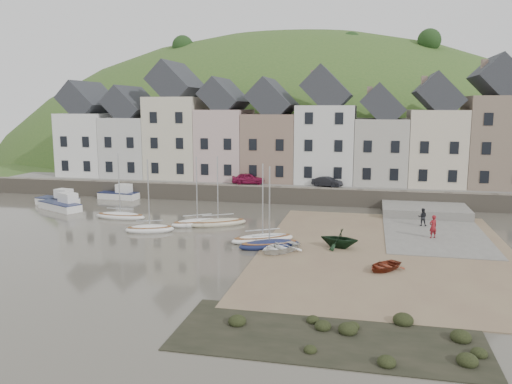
% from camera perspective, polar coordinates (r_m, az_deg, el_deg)
% --- Properties ---
extents(ground, '(160.00, 160.00, 0.00)m').
position_cam_1_polar(ground, '(39.93, -1.87, -5.63)').
color(ground, '#484439').
rests_on(ground, ground).
extents(quay_land, '(90.00, 30.00, 1.50)m').
position_cam_1_polar(quay_land, '(70.67, 4.55, 1.57)').
color(quay_land, '#365722').
rests_on(quay_land, ground).
extents(quay_street, '(70.00, 7.00, 0.10)m').
position_cam_1_polar(quay_street, '(59.30, 3.02, 0.85)').
color(quay_street, slate).
rests_on(quay_street, quay_land).
extents(seawall, '(70.00, 1.20, 1.80)m').
position_cam_1_polar(seawall, '(55.99, 2.43, -0.32)').
color(seawall, slate).
rests_on(seawall, ground).
extents(beach, '(18.00, 26.00, 0.06)m').
position_cam_1_polar(beach, '(38.78, 14.19, -6.33)').
color(beach, brown).
rests_on(beach, ground).
extents(slipway, '(8.00, 18.00, 0.12)m').
position_cam_1_polar(slipway, '(46.82, 18.83, -3.81)').
color(slipway, slate).
rests_on(slipway, ground).
extents(hillside, '(134.40, 84.00, 84.00)m').
position_cam_1_polar(hillside, '(102.44, 3.81, -6.68)').
color(hillside, '#365722').
rests_on(hillside, ground).
extents(townhouse_terrace, '(61.05, 8.00, 13.93)m').
position_cam_1_polar(townhouse_terrace, '(61.92, 5.22, 6.56)').
color(townhouse_terrace, white).
rests_on(townhouse_terrace, quay_land).
extents(sailboat_0, '(4.96, 1.59, 6.32)m').
position_cam_1_polar(sailboat_0, '(50.00, -14.75, -2.56)').
color(sailboat_0, white).
rests_on(sailboat_0, ground).
extents(sailboat_1, '(4.32, 2.75, 6.32)m').
position_cam_1_polar(sailboat_1, '(44.19, -11.66, -3.99)').
color(sailboat_1, white).
rests_on(sailboat_1, ground).
extents(sailboat_2, '(5.22, 3.97, 6.32)m').
position_cam_1_polar(sailboat_2, '(45.72, -4.21, -3.38)').
color(sailboat_2, beige).
rests_on(sailboat_2, ground).
extents(sailboat_3, '(4.76, 3.83, 6.32)m').
position_cam_1_polar(sailboat_3, '(45.81, -6.49, -3.38)').
color(sailboat_3, white).
rests_on(sailboat_3, ground).
extents(sailboat_4, '(5.11, 3.90, 6.32)m').
position_cam_1_polar(sailboat_4, '(40.16, 0.74, -5.15)').
color(sailboat_4, white).
rests_on(sailboat_4, ground).
extents(sailboat_5, '(4.85, 3.51, 6.32)m').
position_cam_1_polar(sailboat_5, '(38.48, 1.48, -5.80)').
color(sailboat_5, '#151D44').
rests_on(sailboat_5, ground).
extents(motorboat_0, '(4.99, 2.66, 1.70)m').
position_cam_1_polar(motorboat_0, '(58.93, -20.94, -0.77)').
color(motorboat_0, white).
rests_on(motorboat_0, ground).
extents(motorboat_1, '(5.72, 4.02, 1.70)m').
position_cam_1_polar(motorboat_1, '(56.05, -20.68, -1.25)').
color(motorboat_1, white).
rests_on(motorboat_1, ground).
extents(motorboat_2, '(4.64, 2.13, 1.70)m').
position_cam_1_polar(motorboat_2, '(60.64, -14.82, -0.18)').
color(motorboat_2, white).
rests_on(motorboat_2, ground).
extents(rowboat_white, '(3.92, 4.12, 0.69)m').
position_cam_1_polar(rowboat_white, '(37.18, 2.61, -6.13)').
color(rowboat_white, white).
rests_on(rowboat_white, beach).
extents(rowboat_green, '(3.20, 2.90, 1.47)m').
position_cam_1_polar(rowboat_green, '(38.59, 9.19, -5.06)').
color(rowboat_green, black).
rests_on(rowboat_green, beach).
extents(rowboat_red, '(3.16, 3.32, 0.56)m').
position_cam_1_polar(rowboat_red, '(34.19, 13.96, -7.92)').
color(rowboat_red, maroon).
rests_on(rowboat_red, beach).
extents(person_red, '(0.80, 0.72, 1.84)m').
position_cam_1_polar(person_red, '(42.99, 18.98, -3.63)').
color(person_red, maroon).
rests_on(person_red, slipway).
extents(person_dark, '(0.81, 0.66, 1.55)m').
position_cam_1_polar(person_dark, '(47.10, 17.93, -2.64)').
color(person_dark, black).
rests_on(person_dark, slipway).
extents(car_left, '(3.97, 2.21, 1.28)m').
position_cam_1_polar(car_left, '(58.99, -0.86, 1.50)').
color(car_left, maroon).
rests_on(car_left, quay_street).
extents(car_right, '(3.56, 2.22, 1.11)m').
position_cam_1_polar(car_right, '(57.61, 7.87, 1.13)').
color(car_right, black).
rests_on(car_right, quay_street).
extents(shore_rocks, '(14.00, 6.00, 0.64)m').
position_cam_1_polar(shore_rocks, '(24.73, 10.60, -15.27)').
color(shore_rocks, black).
rests_on(shore_rocks, ground).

